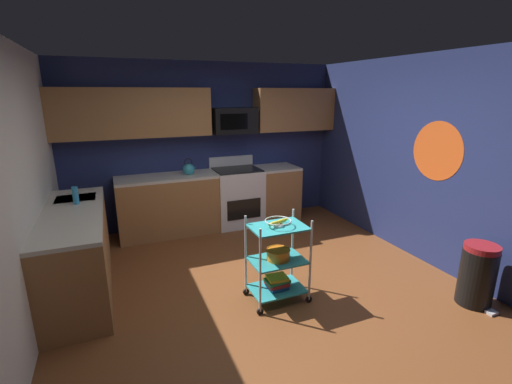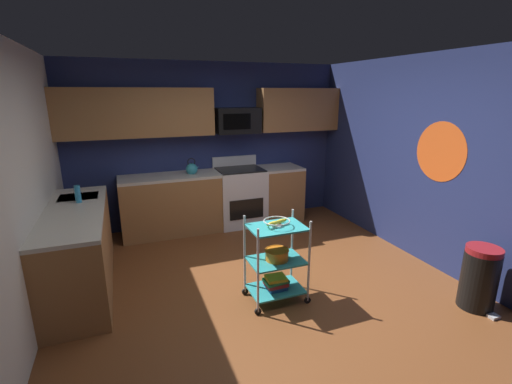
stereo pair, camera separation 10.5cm
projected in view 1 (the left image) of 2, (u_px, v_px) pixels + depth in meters
name	position (u px, v px, depth m)	size (l,w,h in m)	color
floor	(266.00, 291.00, 4.00)	(4.40, 4.80, 0.04)	brown
wall_back	(206.00, 145.00, 5.80)	(4.52, 0.06, 2.60)	navy
wall_left	(11.00, 202.00, 2.82)	(0.06, 4.80, 2.60)	silver
wall_right	(429.00, 161.00, 4.46)	(0.06, 4.80, 2.60)	navy
wall_flower_decal	(437.00, 151.00, 4.30)	(0.72, 0.72, 0.00)	#E5591E
counter_run	(170.00, 216.00, 4.98)	(3.66, 2.58, 0.92)	#9E6B3D
oven_range	(237.00, 196.00, 5.88)	(0.76, 0.65, 1.10)	white
upper_cabinets	(202.00, 112.00, 5.44)	(4.40, 0.33, 0.70)	#9E6B3D
microwave	(234.00, 121.00, 5.65)	(0.70, 0.39, 0.40)	black
rolling_cart	(277.00, 260.00, 3.70)	(0.63, 0.42, 0.91)	silver
fruit_bowl	(278.00, 222.00, 3.59)	(0.27, 0.27, 0.07)	silver
mixing_bowl_large	(278.00, 254.00, 3.69)	(0.25, 0.25, 0.11)	orange
book_stack	(277.00, 282.00, 3.77)	(0.25, 0.19, 0.13)	#1E4C8C
kettle	(189.00, 169.00, 5.45)	(0.21, 0.18, 0.26)	teal
dish_soap_bottle	(75.00, 195.00, 3.99)	(0.06, 0.06, 0.20)	#2D8CBF
trash_can	(477.00, 275.00, 3.65)	(0.34, 0.42, 0.66)	black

